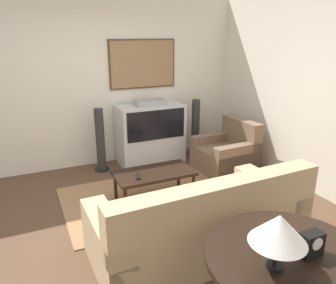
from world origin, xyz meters
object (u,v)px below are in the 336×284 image
at_px(coffee_table, 154,175).
at_px(tv, 151,133).
at_px(armchair, 227,154).
at_px(speaker_tower_left, 100,142).
at_px(table_lamp, 279,229).
at_px(speaker_tower_right, 195,129).
at_px(mantel_clock, 311,244).
at_px(couch, 201,224).
at_px(console_table, 290,264).

bearing_deg(coffee_table, tv, 70.32).
xyz_separation_m(armchair, coffee_table, (-1.44, -0.45, 0.09)).
distance_m(armchair, speaker_tower_left, 2.02).
xyz_separation_m(table_lamp, speaker_tower_right, (1.47, 3.65, -0.52)).
relative_size(coffee_table, speaker_tower_right, 1.01).
distance_m(mantel_clock, speaker_tower_right, 3.85).
bearing_deg(table_lamp, couch, 81.80).
bearing_deg(tv, speaker_tower_left, -179.29).
bearing_deg(couch, speaker_tower_right, -119.54).
bearing_deg(speaker_tower_right, mantel_clock, -107.88).
bearing_deg(speaker_tower_left, couch, -80.57).
bearing_deg(table_lamp, speaker_tower_left, 93.76).
bearing_deg(coffee_table, console_table, -89.30).
bearing_deg(table_lamp, tv, 80.42).
relative_size(tv, table_lamp, 2.91).
height_order(coffee_table, table_lamp, table_lamp).
bearing_deg(speaker_tower_left, mantel_clock, -81.63).
height_order(speaker_tower_left, speaker_tower_right, same).
relative_size(couch, table_lamp, 5.74).
height_order(armchair, mantel_clock, mantel_clock).
relative_size(console_table, speaker_tower_right, 1.12).
bearing_deg(armchair, couch, -43.88).
bearing_deg(speaker_tower_left, console_table, -83.27).
distance_m(mantel_clock, speaker_tower_left, 3.70).
distance_m(coffee_table, table_lamp, 2.46).
height_order(armchair, console_table, armchair).
bearing_deg(table_lamp, coffee_table, 86.21).
xyz_separation_m(tv, table_lamp, (-0.62, -3.66, 0.49)).
bearing_deg(couch, table_lamp, 80.14).
bearing_deg(mantel_clock, table_lamp, 179.83).
distance_m(armchair, console_table, 3.14).
relative_size(tv, mantel_clock, 6.49).
bearing_deg(tv, armchair, -40.39).
bearing_deg(mantel_clock, couch, 96.14).
bearing_deg(coffee_table, armchair, 17.54).
bearing_deg(armchair, console_table, -29.85).
distance_m(console_table, speaker_tower_left, 3.63).
xyz_separation_m(couch, mantel_clock, (0.13, -1.18, 0.51)).
distance_m(tv, couch, 2.53).
relative_size(armchair, speaker_tower_left, 0.84).
relative_size(tv, speaker_tower_left, 1.07).
bearing_deg(tv, console_table, -96.81).
relative_size(tv, coffee_table, 1.06).
distance_m(table_lamp, speaker_tower_right, 3.97).
distance_m(couch, table_lamp, 1.38).
bearing_deg(table_lamp, console_table, 13.05).
distance_m(console_table, speaker_tower_right, 3.83).
height_order(couch, coffee_table, couch).
distance_m(couch, mantel_clock, 1.29).
xyz_separation_m(tv, couch, (-0.45, -2.48, -0.21)).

